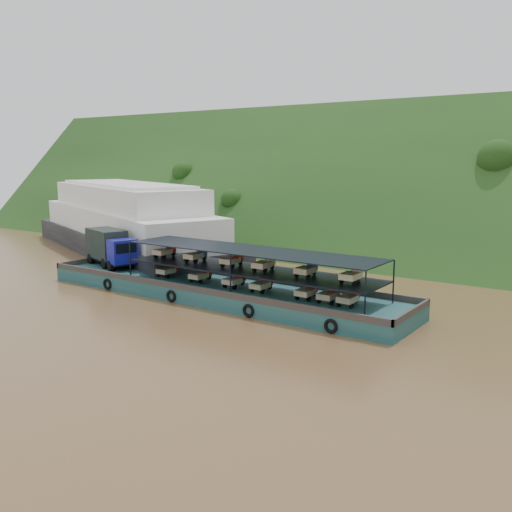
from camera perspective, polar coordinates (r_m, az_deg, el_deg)
The scene contains 4 objects.
ground at distance 48.74m, azimuth -0.11°, elevation -4.43°, with size 160.00×160.00×0.00m, color brown.
hillside at distance 80.29m, azimuth 14.92°, elevation 0.87°, with size 140.00×28.00×28.00m, color #163714.
cargo_barge at distance 50.43m, azimuth -5.27°, elevation -2.57°, with size 35.11×7.18×4.86m.
passenger_ferry at distance 74.48m, azimuth -12.90°, elevation 3.28°, with size 44.89×26.46×8.90m.
Camera 1 is at (27.34, -38.54, 11.95)m, focal length 40.00 mm.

